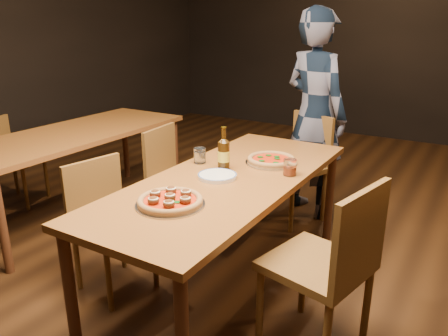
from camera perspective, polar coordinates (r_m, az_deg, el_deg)
The scene contains 15 objects.
ground at distance 2.94m, azimuth 0.52°, elevation -15.04°, with size 9.00×9.00×0.00m, color black.
table_main at distance 2.63m, azimuth 0.57°, elevation -2.63°, with size 0.80×2.00×0.75m.
table_left at distance 3.93m, azimuth -18.92°, elevation 3.53°, with size 0.80×2.00×0.75m.
chair_main_nw at distance 2.80m, azimuth -14.25°, elevation -7.41°, with size 0.40×0.40×0.86m, color brown, non-canonical shape.
chair_main_sw at distance 3.44m, azimuth -5.55°, elevation -1.63°, with size 0.42×0.42×0.89m, color brown, non-canonical shape.
chair_main_e at distance 2.27m, azimuth 12.00°, elevation -12.02°, with size 0.46×0.46×0.98m, color brown, non-canonical shape.
chair_end at distance 3.71m, azimuth 9.08°, elevation 0.13°, with size 0.44×0.44×0.94m, color brown, non-canonical shape.
chair_nbr_left at distance 4.47m, azimuth -25.46°, elevation 1.00°, with size 0.39×0.39×0.84m, color brown, non-canonical shape.
pizza_meatball at distance 2.22m, azimuth -7.05°, elevation -4.23°, with size 0.35×0.35×0.06m.
pizza_margherita at distance 2.87m, azimuth 6.19°, elevation 1.05°, with size 0.34×0.34×0.04m.
plate_stack at distance 2.59m, azimuth -0.88°, elevation -1.04°, with size 0.23×0.23×0.02m, color white.
beer_bottle at distance 2.70m, azimuth -0.04°, elevation 1.72°, with size 0.08×0.08×0.27m.
water_glass at distance 2.85m, azimuth -3.19°, elevation 1.64°, with size 0.08×0.08×0.10m, color white.
amber_glass at distance 2.65m, azimuth 8.60°, elevation 0.09°, with size 0.08×0.08×0.10m, color #A93C13.
diner at distance 3.81m, azimuth 11.78°, elevation 6.79°, with size 0.64×0.42×1.75m, color black.
Camera 1 is at (1.25, -2.11, 1.63)m, focal length 35.00 mm.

